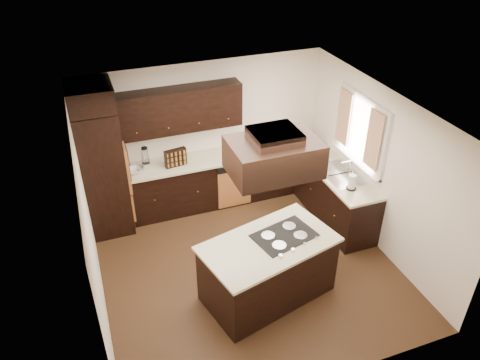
{
  "coord_description": "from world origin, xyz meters",
  "views": [
    {
      "loc": [
        -1.92,
        -4.89,
        4.87
      ],
      "look_at": [
        0.1,
        0.6,
        1.15
      ],
      "focal_mm": 35.0,
      "sensor_mm": 36.0,
      "label": 1
    }
  ],
  "objects_px": {
    "oven_column": "(103,171)",
    "range_hood": "(274,157)",
    "island": "(268,270)",
    "spice_rack": "(175,158)"
  },
  "relations": [
    {
      "from": "oven_column",
      "to": "island",
      "type": "bearing_deg",
      "value": -51.85
    },
    {
      "from": "island",
      "to": "spice_rack",
      "type": "distance_m",
      "value": 2.52
    },
    {
      "from": "oven_column",
      "to": "island",
      "type": "relative_size",
      "value": 1.25
    },
    {
      "from": "island",
      "to": "range_hood",
      "type": "height_order",
      "value": "range_hood"
    },
    {
      "from": "oven_column",
      "to": "spice_rack",
      "type": "height_order",
      "value": "oven_column"
    },
    {
      "from": "range_hood",
      "to": "spice_rack",
      "type": "relative_size",
      "value": 2.89
    },
    {
      "from": "island",
      "to": "oven_column",
      "type": "bearing_deg",
      "value": 114.22
    },
    {
      "from": "range_hood",
      "to": "spice_rack",
      "type": "distance_m",
      "value": 2.62
    },
    {
      "from": "oven_column",
      "to": "range_hood",
      "type": "relative_size",
      "value": 2.02
    },
    {
      "from": "range_hood",
      "to": "island",
      "type": "bearing_deg",
      "value": -123.98
    }
  ]
}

